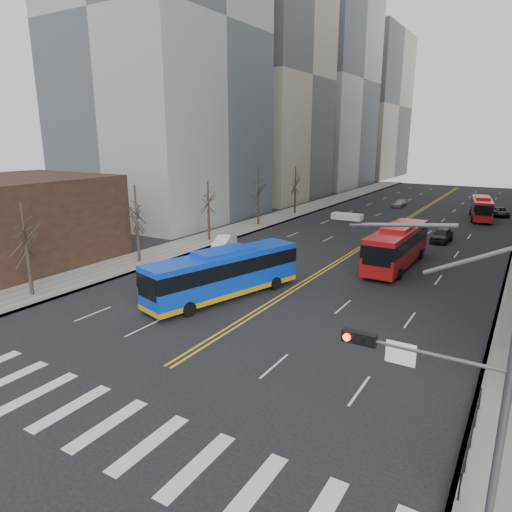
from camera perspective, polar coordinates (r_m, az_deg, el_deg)
ground at (r=21.94m, az=-20.23°, el=-18.27°), size 220.00×220.00×0.00m
sidewalk_left at (r=65.27m, az=1.72°, el=4.53°), size 5.00×130.00×0.15m
crosswalk at (r=21.94m, az=-20.23°, el=-18.25°), size 26.70×4.00×0.01m
centerline at (r=68.64m, az=18.09°, el=4.26°), size 0.55×100.00×0.01m
office_towers at (r=81.78m, az=22.01°, el=22.39°), size 83.00×134.00×58.00m
storefront at (r=47.63m, az=-29.30°, el=3.64°), size 14.00×18.00×8.00m
signal_mast at (r=14.67m, az=23.20°, el=-14.03°), size 5.37×0.37×9.39m
pedestrian_railing at (r=20.12m, az=25.38°, el=-19.32°), size 0.06×6.06×1.02m
street_trees at (r=51.09m, az=5.12°, el=7.08°), size 35.20×47.20×7.60m
blue_bus at (r=33.63m, az=-4.02°, el=-2.05°), size 6.15×12.97×3.69m
red_bus_near at (r=43.54m, az=17.22°, el=1.45°), size 3.14×12.13×3.81m
red_bus_far at (r=73.43m, az=26.36°, el=5.55°), size 3.89×10.59×3.30m
car_white at (r=48.96m, az=-3.99°, el=1.81°), size 2.51×4.51×1.41m
car_dark_mid at (r=55.93m, az=22.21°, el=2.46°), size 2.08×4.72×1.58m
car_silver at (r=81.63m, az=17.45°, el=6.28°), size 1.98×4.17×1.17m
car_dark_far at (r=78.00m, az=28.27°, el=4.89°), size 2.81×4.93×1.30m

